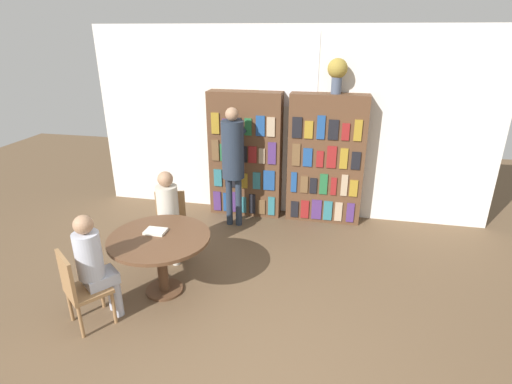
{
  "coord_description": "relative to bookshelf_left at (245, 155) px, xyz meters",
  "views": [
    {
      "loc": [
        0.8,
        -2.3,
        2.91
      ],
      "look_at": [
        -0.13,
        2.18,
        1.05
      ],
      "focal_mm": 28.0,
      "sensor_mm": 36.0,
      "label": 1
    }
  ],
  "objects": [
    {
      "name": "flower_vase",
      "position": [
        1.37,
        0.0,
        1.34
      ],
      "size": [
        0.29,
        0.29,
        0.5
      ],
      "color": "#475166",
      "rests_on": "bookshelf_right"
    },
    {
      "name": "seated_reader_left",
      "position": [
        -0.65,
        -1.68,
        -0.3
      ],
      "size": [
        0.36,
        0.41,
        1.24
      ],
      "rotation": [
        0.0,
        0.0,
        -2.86
      ],
      "color": "beige",
      "rests_on": "ground_plane"
    },
    {
      "name": "chair_left_side",
      "position": [
        -0.7,
        -1.52,
        -0.53
      ],
      "size": [
        0.5,
        0.5,
        0.87
      ],
      "rotation": [
        0.0,
        0.0,
        -2.86
      ],
      "color": "olive",
      "rests_on": "ground_plane"
    },
    {
      "name": "open_book_on_table",
      "position": [
        -0.53,
        -2.32,
        -0.26
      ],
      "size": [
        0.24,
        0.18,
        0.03
      ],
      "color": "silver",
      "rests_on": "reading_table"
    },
    {
      "name": "seated_reader_right",
      "position": [
        -0.9,
        -2.98,
        -0.31
      ],
      "size": [
        0.4,
        0.41,
        1.24
      ],
      "rotation": [
        0.0,
        0.0,
        -0.66
      ],
      "color": "#B2B7C6",
      "rests_on": "ground_plane"
    },
    {
      "name": "librarian_standing",
      "position": [
        -0.07,
        -0.5,
        0.16
      ],
      "size": [
        0.34,
        0.61,
        1.88
      ],
      "color": "#232D3D",
      "rests_on": "ground_plane"
    },
    {
      "name": "bookshelf_right",
      "position": [
        1.29,
        -0.0,
        0.0
      ],
      "size": [
        1.17,
        0.34,
        2.04
      ],
      "color": "brown",
      "rests_on": "ground_plane"
    },
    {
      "name": "bookshelf_left",
      "position": [
        0.0,
        0.0,
        0.0
      ],
      "size": [
        1.17,
        0.34,
        2.04
      ],
      "color": "brown",
      "rests_on": "ground_plane"
    },
    {
      "name": "wall_back",
      "position": [
        0.65,
        0.19,
        0.49
      ],
      "size": [
        6.4,
        0.07,
        3.0
      ],
      "color": "silver",
      "rests_on": "ground_plane"
    },
    {
      "name": "reading_table",
      "position": [
        -0.45,
        -2.4,
        -0.41
      ],
      "size": [
        1.16,
        1.16,
        0.74
      ],
      "color": "brown",
      "rests_on": "ground_plane"
    },
    {
      "name": "chair_near_camera",
      "position": [
        -1.01,
        -3.12,
        -0.53
      ],
      "size": [
        0.56,
        0.56,
        0.87
      ],
      "rotation": [
        0.0,
        0.0,
        -0.66
      ],
      "color": "olive",
      "rests_on": "ground_plane"
    }
  ]
}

